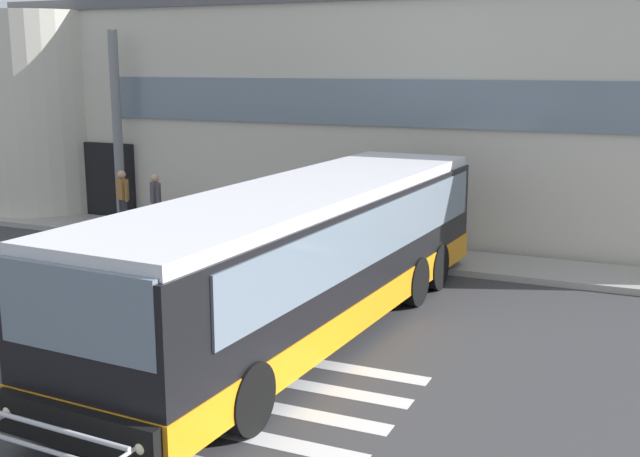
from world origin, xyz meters
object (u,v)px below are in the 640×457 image
at_px(entry_support_column, 117,127).
at_px(passenger_by_doorway, 156,201).
at_px(bus_main_foreground, 305,262).
at_px(passenger_near_column, 123,196).

distance_m(entry_support_column, passenger_by_doorway, 3.02).
distance_m(entry_support_column, bus_main_foreground, 11.35).
relative_size(entry_support_column, bus_main_foreground, 0.47).
bearing_deg(entry_support_column, passenger_by_doorway, -28.63).
relative_size(bus_main_foreground, passenger_by_doorway, 7.13).
distance_m(passenger_near_column, passenger_by_doorway, 1.29).
xyz_separation_m(bus_main_foreground, passenger_near_column, (-8.35, 5.60, -0.26)).
bearing_deg(passenger_near_column, passenger_by_doorway, -8.97).
height_order(entry_support_column, passenger_by_doorway, entry_support_column).
bearing_deg(passenger_by_doorway, entry_support_column, 151.37).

